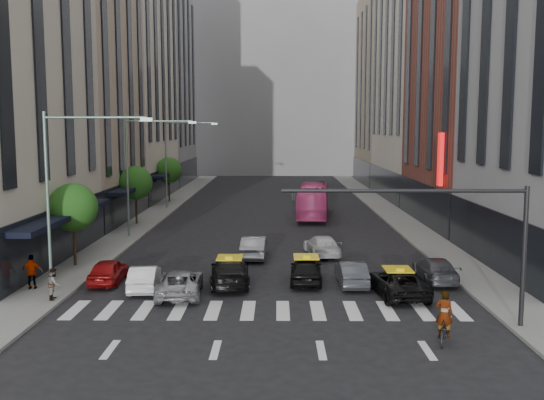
{
  "coord_description": "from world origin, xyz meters",
  "views": [
    {
      "loc": [
        0.32,
        -25.54,
        8.35
      ],
      "look_at": [
        0.02,
        10.9,
        4.0
      ],
      "focal_mm": 40.0,
      "sensor_mm": 36.0,
      "label": 1
    }
  ],
  "objects_px": {
    "taxi_center": "(306,270)",
    "streetlamp_near": "(66,178)",
    "pedestrian_far": "(32,272)",
    "bus": "(313,201)",
    "pedestrian_near": "(54,284)",
    "car_red": "(108,271)",
    "streetlamp_mid": "(140,160)",
    "motorcycle": "(444,332)",
    "car_white_front": "(144,278)",
    "taxi_left": "(230,271)",
    "streetlamp_far": "(175,152)"
  },
  "relations": [
    {
      "from": "bus",
      "to": "car_white_front",
      "type": "bearing_deg",
      "value": 73.51
    },
    {
      "from": "car_white_front",
      "to": "bus",
      "type": "xyz_separation_m",
      "value": [
        10.27,
        25.82,
        0.9
      ]
    },
    {
      "from": "streetlamp_mid",
      "to": "taxi_center",
      "type": "bearing_deg",
      "value": -48.55
    },
    {
      "from": "taxi_left",
      "to": "taxi_center",
      "type": "distance_m",
      "value": 4.11
    },
    {
      "from": "pedestrian_near",
      "to": "pedestrian_far",
      "type": "height_order",
      "value": "pedestrian_far"
    },
    {
      "from": "streetlamp_far",
      "to": "motorcycle",
      "type": "height_order",
      "value": "streetlamp_far"
    },
    {
      "from": "streetlamp_far",
      "to": "car_white_front",
      "type": "height_order",
      "value": "streetlamp_far"
    },
    {
      "from": "bus",
      "to": "streetlamp_near",
      "type": "bearing_deg",
      "value": 68.05
    },
    {
      "from": "motorcycle",
      "to": "pedestrian_near",
      "type": "relative_size",
      "value": 1.15
    },
    {
      "from": "streetlamp_mid",
      "to": "bus",
      "type": "xyz_separation_m",
      "value": [
        13.77,
        10.86,
        -4.37
      ]
    },
    {
      "from": "bus",
      "to": "taxi_left",
      "type": "bearing_deg",
      "value": 81.78
    },
    {
      "from": "taxi_left",
      "to": "taxi_center",
      "type": "bearing_deg",
      "value": -178.35
    },
    {
      "from": "taxi_center",
      "to": "streetlamp_near",
      "type": "bearing_deg",
      "value": 14.13
    },
    {
      "from": "taxi_center",
      "to": "bus",
      "type": "height_order",
      "value": "bus"
    },
    {
      "from": "streetlamp_mid",
      "to": "car_white_front",
      "type": "xyz_separation_m",
      "value": [
        3.5,
        -14.96,
        -5.26
      ]
    },
    {
      "from": "streetlamp_mid",
      "to": "pedestrian_near",
      "type": "height_order",
      "value": "streetlamp_mid"
    },
    {
      "from": "car_white_front",
      "to": "taxi_center",
      "type": "relative_size",
      "value": 0.93
    },
    {
      "from": "taxi_left",
      "to": "bus",
      "type": "relative_size",
      "value": 0.46
    },
    {
      "from": "streetlamp_far",
      "to": "taxi_center",
      "type": "relative_size",
      "value": 2.15
    },
    {
      "from": "car_white_front",
      "to": "streetlamp_near",
      "type": "bearing_deg",
      "value": 10.95
    },
    {
      "from": "pedestrian_near",
      "to": "streetlamp_mid",
      "type": "bearing_deg",
      "value": -11.78
    },
    {
      "from": "car_red",
      "to": "streetlamp_mid",
      "type": "bearing_deg",
      "value": -86.03
    },
    {
      "from": "car_white_front",
      "to": "taxi_left",
      "type": "height_order",
      "value": "taxi_left"
    },
    {
      "from": "streetlamp_far",
      "to": "taxi_center",
      "type": "xyz_separation_m",
      "value": [
        11.94,
        -29.52,
        -5.19
      ]
    },
    {
      "from": "car_white_front",
      "to": "car_red",
      "type": "bearing_deg",
      "value": -36.85
    },
    {
      "from": "streetlamp_far",
      "to": "motorcycle",
      "type": "relative_size",
      "value": 5.13
    },
    {
      "from": "streetlamp_near",
      "to": "car_white_front",
      "type": "relative_size",
      "value": 2.31
    },
    {
      "from": "taxi_left",
      "to": "motorcycle",
      "type": "bearing_deg",
      "value": 131.57
    },
    {
      "from": "taxi_center",
      "to": "motorcycle",
      "type": "relative_size",
      "value": 2.39
    },
    {
      "from": "car_red",
      "to": "pedestrian_far",
      "type": "relative_size",
      "value": 2.2
    },
    {
      "from": "bus",
      "to": "motorcycle",
      "type": "relative_size",
      "value": 6.29
    },
    {
      "from": "taxi_center",
      "to": "car_white_front",
      "type": "bearing_deg",
      "value": 12.08
    },
    {
      "from": "bus",
      "to": "pedestrian_far",
      "type": "distance_m",
      "value": 30.72
    },
    {
      "from": "pedestrian_far",
      "to": "bus",
      "type": "bearing_deg",
      "value": -132.14
    },
    {
      "from": "streetlamp_far",
      "to": "taxi_center",
      "type": "height_order",
      "value": "streetlamp_far"
    },
    {
      "from": "taxi_center",
      "to": "pedestrian_far",
      "type": "height_order",
      "value": "pedestrian_far"
    },
    {
      "from": "car_white_front",
      "to": "taxi_center",
      "type": "xyz_separation_m",
      "value": [
        8.44,
        1.44,
        0.07
      ]
    },
    {
      "from": "taxi_center",
      "to": "pedestrian_near",
      "type": "xyz_separation_m",
      "value": [
        -12.3,
        -3.72,
        0.2
      ]
    },
    {
      "from": "streetlamp_far",
      "to": "streetlamp_near",
      "type": "bearing_deg",
      "value": -90.0
    },
    {
      "from": "car_white_front",
      "to": "bus",
      "type": "distance_m",
      "value": 27.8
    },
    {
      "from": "streetlamp_near",
      "to": "streetlamp_mid",
      "type": "height_order",
      "value": "same"
    },
    {
      "from": "motorcycle",
      "to": "pedestrian_near",
      "type": "distance_m",
      "value": 18.07
    },
    {
      "from": "streetlamp_near",
      "to": "pedestrian_near",
      "type": "relative_size",
      "value": 5.9
    },
    {
      "from": "car_white_front",
      "to": "motorcycle",
      "type": "height_order",
      "value": "car_white_front"
    },
    {
      "from": "streetlamp_near",
      "to": "taxi_center",
      "type": "bearing_deg",
      "value": 11.72
    },
    {
      "from": "streetlamp_far",
      "to": "pedestrian_far",
      "type": "bearing_deg",
      "value": -93.91
    },
    {
      "from": "bus",
      "to": "motorcycle",
      "type": "xyz_separation_m",
      "value": [
        3.09,
        -33.56,
        -1.08
      ]
    },
    {
      "from": "bus",
      "to": "pedestrian_near",
      "type": "distance_m",
      "value": 31.45
    },
    {
      "from": "taxi_center",
      "to": "pedestrian_near",
      "type": "relative_size",
      "value": 2.75
    },
    {
      "from": "pedestrian_near",
      "to": "car_white_front",
      "type": "bearing_deg",
      "value": -70.0
    }
  ]
}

